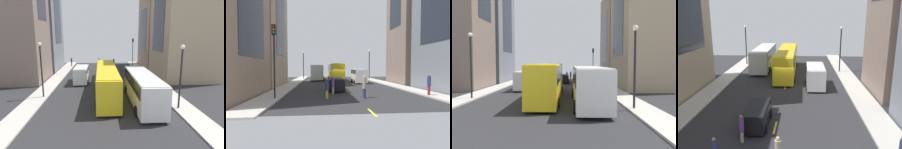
{
  "view_description": "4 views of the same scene",
  "coord_description": "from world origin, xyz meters",
  "views": [
    {
      "loc": [
        0.54,
        30.09,
        7.6
      ],
      "look_at": [
        -1.06,
        4.59,
        2.21
      ],
      "focal_mm": 30.49,
      "sensor_mm": 36.0,
      "label": 1
    },
    {
      "loc": [
        -3.29,
        -32.35,
        2.95
      ],
      "look_at": [
        -0.24,
        -0.01,
        1.59
      ],
      "focal_mm": 29.04,
      "sensor_mm": 36.0,
      "label": 2
    },
    {
      "loc": [
        -2.34,
        28.77,
        3.74
      ],
      "look_at": [
        -1.72,
        0.83,
        2.17
      ],
      "focal_mm": 34.32,
      "sensor_mm": 36.0,
      "label": 3
    },
    {
      "loc": [
        2.04,
        -26.69,
        8.41
      ],
      "look_at": [
        0.56,
        0.0,
        1.5
      ],
      "focal_mm": 37.45,
      "sensor_mm": 36.0,
      "label": 4
    }
  ],
  "objects": [
    {
      "name": "streetcar_yellow",
      "position": [
        -0.24,
        6.58,
        2.13
      ],
      "size": [
        2.7,
        14.4,
        3.59
      ],
      "color": "yellow",
      "rests_on": "ground"
    },
    {
      "name": "streetlamp_far",
      "position": [
        7.49,
        7.48,
        4.21
      ],
      "size": [
        0.44,
        0.44,
        6.57
      ],
      "color": "black",
      "rests_on": "ground"
    },
    {
      "name": "pedestrian_crossing_near",
      "position": [
        0.79,
        -15.62,
        1.14
      ],
      "size": [
        0.38,
        0.38,
        2.14
      ],
      "rotation": [
        0.0,
        0.0,
        2.83
      ],
      "color": "navy",
      "rests_on": "ground"
    },
    {
      "name": "sidewalk_west",
      "position": [
        -8.17,
        0.0,
        0.07
      ],
      "size": [
        2.34,
        44.0,
        0.15
      ],
      "primitive_type": "cube",
      "color": "#B2ADA3",
      "rests_on": "ground"
    },
    {
      "name": "lane_stripe_2",
      "position": [
        0.0,
        0.0,
        0.01
      ],
      "size": [
        0.16,
        2.0,
        0.01
      ],
      "primitive_type": "cube",
      "color": "yellow",
      "rests_on": "ground"
    },
    {
      "name": "pedestrian_crossing_mid",
      "position": [
        -1.99,
        -12.69,
        1.05
      ],
      "size": [
        0.34,
        0.34,
        1.98
      ],
      "rotation": [
        0.0,
        0.0,
        4.0
      ],
      "color": "gray",
      "rests_on": "ground"
    },
    {
      "name": "delivery_van_white",
      "position": [
        3.56,
        0.08,
        1.51
      ],
      "size": [
        2.25,
        5.09,
        2.58
      ],
      "color": "white",
      "rests_on": "ground"
    },
    {
      "name": "sidewalk_east",
      "position": [
        8.17,
        0.0,
        0.07
      ],
      "size": [
        2.34,
        44.0,
        0.15
      ],
      "primitive_type": "cube",
      "color": "#B2ADA3",
      "rests_on": "ground"
    },
    {
      "name": "lane_stripe_4",
      "position": [
        0.0,
        21.0,
        0.01
      ],
      "size": [
        0.16,
        2.0,
        0.01
      ],
      "primitive_type": "cube",
      "color": "yellow",
      "rests_on": "ground"
    },
    {
      "name": "lane_stripe_3",
      "position": [
        0.0,
        10.5,
        0.01
      ],
      "size": [
        0.16,
        2.0,
        0.01
      ],
      "primitive_type": "cube",
      "color": "yellow",
      "rests_on": "ground"
    },
    {
      "name": "ground_plane",
      "position": [
        0.0,
        0.0,
        0.0
      ],
      "size": [
        42.68,
        42.68,
        0.0
      ],
      "primitive_type": "plane",
      "color": "#28282B"
    },
    {
      "name": "city_bus_white",
      "position": [
        -4.09,
        9.78,
        2.01
      ],
      "size": [
        2.8,
        11.38,
        3.35
      ],
      "color": "silver",
      "rests_on": "ground"
    },
    {
      "name": "lane_stripe_0",
      "position": [
        0.0,
        -21.0,
        0.01
      ],
      "size": [
        0.16,
        2.0,
        0.01
      ],
      "primitive_type": "cube",
      "color": "yellow",
      "rests_on": "ground"
    },
    {
      "name": "pedestrian_waiting_curb",
      "position": [
        -2.75,
        -15.52,
        1.02
      ],
      "size": [
        0.34,
        0.34,
        1.92
      ],
      "rotation": [
        0.0,
        0.0,
        2.27
      ],
      "color": "gold",
      "rests_on": "ground"
    },
    {
      "name": "streetlamp_near",
      "position": [
        -7.49,
        11.98,
        4.16
      ],
      "size": [
        0.44,
        0.44,
        6.48
      ],
      "color": "black",
      "rests_on": "ground"
    },
    {
      "name": "car_black_0",
      "position": [
        -1.46,
        -10.04,
        0.91
      ],
      "size": [
        1.92,
        4.23,
        1.54
      ],
      "color": "black",
      "rests_on": "ground"
    },
    {
      "name": "traffic_light_near_corner",
      "position": [
        -7.39,
        -15.91,
        4.62
      ],
      "size": [
        0.32,
        0.44,
        6.5
      ],
      "color": "black",
      "rests_on": "ground"
    },
    {
      "name": "pedestrian_walking_far",
      "position": [
        7.36,
        -15.43,
        1.28
      ],
      "size": [
        0.34,
        0.34,
        2.11
      ],
      "rotation": [
        0.0,
        0.0,
        3.45
      ],
      "color": "maroon",
      "rests_on": "ground"
    },
    {
      "name": "building_west_1",
      "position": [
        -14.09,
        -2.95,
        10.49
      ],
      "size": [
        9.2,
        11.18,
        20.98
      ],
      "color": "tan",
      "rests_on": "ground"
    },
    {
      "name": "lane_stripe_1",
      "position": [
        0.0,
        -10.5,
        0.01
      ],
      "size": [
        0.16,
        2.0,
        0.01
      ],
      "primitive_type": "cube",
      "color": "yellow",
      "rests_on": "ground"
    }
  ]
}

